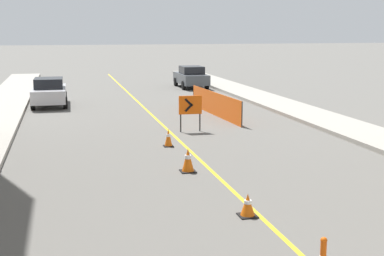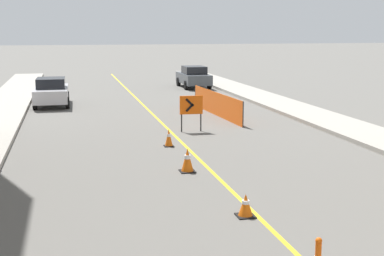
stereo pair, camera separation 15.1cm
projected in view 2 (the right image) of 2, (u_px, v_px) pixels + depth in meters
The scene contains 9 objects.
lane_stripe at pixel (159, 120), 25.51m from camera, with size 0.12×53.99×0.01m.
sidewalk_right at pixel (305, 113), 27.19m from camera, with size 2.51×53.99×0.18m.
traffic_cone_third at pixel (246, 205), 12.37m from camera, with size 0.42×0.42×0.54m.
traffic_cone_fourth at pixel (187, 160), 16.23m from camera, with size 0.47×0.47×0.73m.
traffic_cone_fifth at pixel (169, 138), 19.75m from camera, with size 0.36×0.36×0.66m.
arrow_barricade_primary at pixel (191, 107), 22.45m from camera, with size 0.98×0.10×1.53m.
safety_mesh_fence at pixel (216, 104), 26.78m from camera, with size 0.49×7.14×1.17m.
parked_car_curb_near at pixel (51, 92), 30.07m from camera, with size 1.94×4.33×1.59m.
parked_car_curb_mid at pixel (194, 77), 39.38m from camera, with size 1.93×4.31×1.59m.
Camera 2 is at (-4.19, 2.14, 4.30)m, focal length 50.00 mm.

